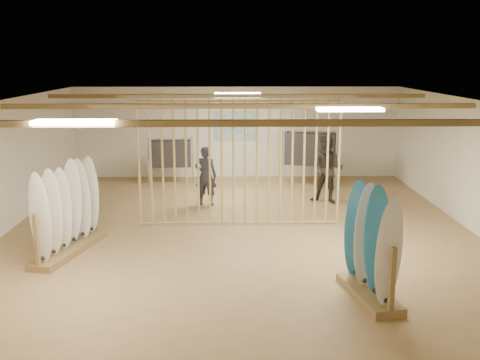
{
  "coord_description": "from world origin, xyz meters",
  "views": [
    {
      "loc": [
        -0.22,
        -11.3,
        3.67
      ],
      "look_at": [
        0.0,
        0.0,
        1.2
      ],
      "focal_mm": 42.0,
      "sensor_mm": 36.0,
      "label": 1
    }
  ],
  "objects_px": {
    "shopper_a": "(206,172)",
    "rack_left": "(68,222)",
    "shopper_b": "(327,165)",
    "rack_right": "(371,261)",
    "clothing_rack_b": "(310,149)",
    "clothing_rack_a": "(170,154)"
  },
  "relations": [
    {
      "from": "shopper_a",
      "to": "rack_left",
      "type": "bearing_deg",
      "value": 64.61
    },
    {
      "from": "shopper_a",
      "to": "shopper_b",
      "type": "height_order",
      "value": "shopper_b"
    },
    {
      "from": "rack_right",
      "to": "clothing_rack_b",
      "type": "relative_size",
      "value": 1.08
    },
    {
      "from": "rack_left",
      "to": "clothing_rack_b",
      "type": "height_order",
      "value": "rack_left"
    },
    {
      "from": "rack_left",
      "to": "shopper_a",
      "type": "height_order",
      "value": "rack_left"
    },
    {
      "from": "rack_right",
      "to": "shopper_a",
      "type": "xyz_separation_m",
      "value": [
        -2.77,
        5.69,
        0.25
      ]
    },
    {
      "from": "rack_right",
      "to": "shopper_b",
      "type": "relative_size",
      "value": 0.9
    },
    {
      "from": "clothing_rack_a",
      "to": "shopper_b",
      "type": "distance_m",
      "value": 4.83
    },
    {
      "from": "clothing_rack_a",
      "to": "clothing_rack_b",
      "type": "relative_size",
      "value": 0.83
    },
    {
      "from": "shopper_a",
      "to": "shopper_b",
      "type": "bearing_deg",
      "value": -166.83
    },
    {
      "from": "rack_right",
      "to": "shopper_a",
      "type": "bearing_deg",
      "value": 105.28
    },
    {
      "from": "rack_left",
      "to": "shopper_b",
      "type": "bearing_deg",
      "value": 47.95
    },
    {
      "from": "rack_left",
      "to": "shopper_a",
      "type": "relative_size",
      "value": 1.3
    },
    {
      "from": "clothing_rack_a",
      "to": "shopper_a",
      "type": "distance_m",
      "value": 2.76
    },
    {
      "from": "clothing_rack_b",
      "to": "shopper_a",
      "type": "relative_size",
      "value": 0.96
    },
    {
      "from": "clothing_rack_a",
      "to": "shopper_b",
      "type": "relative_size",
      "value": 0.7
    },
    {
      "from": "rack_left",
      "to": "clothing_rack_a",
      "type": "bearing_deg",
      "value": 91.86
    },
    {
      "from": "rack_left",
      "to": "clothing_rack_a",
      "type": "relative_size",
      "value": 1.62
    },
    {
      "from": "rack_right",
      "to": "shopper_a",
      "type": "relative_size",
      "value": 1.04
    },
    {
      "from": "rack_left",
      "to": "rack_right",
      "type": "distance_m",
      "value": 5.68
    },
    {
      "from": "rack_right",
      "to": "clothing_rack_b",
      "type": "distance_m",
      "value": 7.92
    },
    {
      "from": "shopper_a",
      "to": "shopper_b",
      "type": "distance_m",
      "value": 3.1
    }
  ]
}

